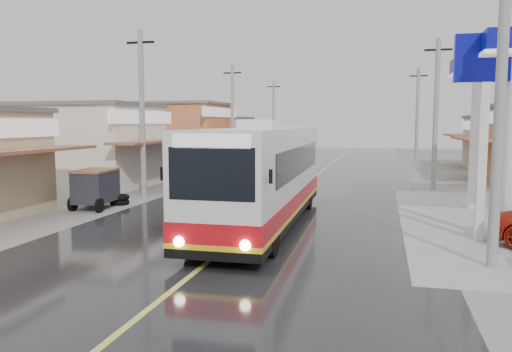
# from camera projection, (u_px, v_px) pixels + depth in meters

# --- Properties ---
(ground) EXTENTS (120.00, 120.00, 0.00)m
(ground) POSITION_uv_depth(u_px,v_px,m) (223.00, 251.00, 14.09)
(ground) COLOR slate
(ground) RESTS_ON ground
(road) EXTENTS (12.00, 90.00, 0.02)m
(road) POSITION_uv_depth(u_px,v_px,m) (304.00, 186.00, 28.55)
(road) COLOR black
(road) RESTS_ON ground
(centre_line) EXTENTS (0.15, 90.00, 0.01)m
(centre_line) POSITION_uv_depth(u_px,v_px,m) (304.00, 185.00, 28.55)
(centre_line) COLOR #D8CC4C
(centre_line) RESTS_ON road
(shopfronts_left) EXTENTS (11.00, 44.00, 5.20)m
(shopfronts_left) POSITION_uv_depth(u_px,v_px,m) (125.00, 175.00, 34.62)
(shopfronts_left) COLOR tan
(shopfronts_left) RESTS_ON ground
(utility_poles_left) EXTENTS (1.60, 50.00, 8.00)m
(utility_poles_left) POSITION_uv_depth(u_px,v_px,m) (196.00, 180.00, 31.22)
(utility_poles_left) COLOR gray
(utility_poles_left) RESTS_ON ground
(utility_poles_right) EXTENTS (1.60, 36.00, 8.00)m
(utility_poles_right) POSITION_uv_depth(u_px,v_px,m) (433.00, 190.00, 26.84)
(utility_poles_right) COLOR gray
(utility_poles_right) RESTS_ON ground
(coach_bus) EXTENTS (2.86, 11.86, 3.68)m
(coach_bus) POSITION_uv_depth(u_px,v_px,m) (264.00, 175.00, 17.43)
(coach_bus) COLOR silver
(coach_bus) RESTS_ON road
(second_bus) EXTENTS (3.48, 9.82, 3.19)m
(second_bus) POSITION_uv_depth(u_px,v_px,m) (235.00, 155.00, 29.54)
(second_bus) COLOR silver
(second_bus) RESTS_ON road
(cyclist) EXTENTS (0.80, 1.77, 1.85)m
(cyclist) POSITION_uv_depth(u_px,v_px,m) (193.00, 182.00, 25.38)
(cyclist) COLOR black
(cyclist) RESTS_ON ground
(tricycle_near) EXTENTS (1.60, 2.18, 1.66)m
(tricycle_near) POSITION_uv_depth(u_px,v_px,m) (95.00, 186.00, 20.88)
(tricycle_near) COLOR #26262D
(tricycle_near) RESTS_ON ground
(tyre_stack) EXTENTS (0.86, 0.86, 0.44)m
(tyre_stack) POSITION_uv_depth(u_px,v_px,m) (120.00, 200.00, 22.01)
(tyre_stack) COLOR black
(tyre_stack) RESTS_ON ground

